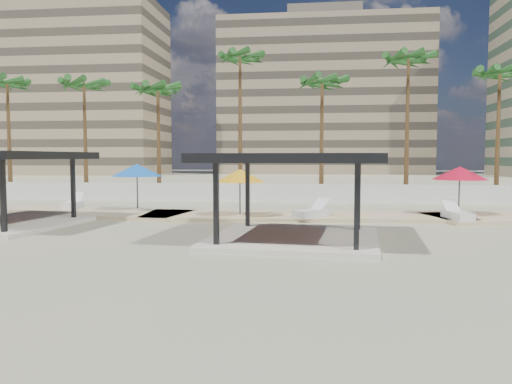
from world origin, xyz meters
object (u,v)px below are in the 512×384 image
at_px(pavilion_central, 294,189).
at_px(lounger_c, 457,215).
at_px(lounger_b, 312,213).
at_px(umbrella_c, 460,173).
at_px(lounger_a, 73,204).

height_order(pavilion_central, lounger_c, pavilion_central).
bearing_deg(pavilion_central, lounger_c, 44.47).
bearing_deg(lounger_b, lounger_c, -55.71).
bearing_deg(lounger_b, pavilion_central, -151.52).
bearing_deg(umbrella_c, pavilion_central, -135.76).
xyz_separation_m(pavilion_central, lounger_c, (7.26, 5.88, -1.50)).
distance_m(pavilion_central, lounger_c, 9.46).
bearing_deg(lounger_a, lounger_c, -110.83).
relative_size(umbrella_c, lounger_c, 1.56).
bearing_deg(lounger_c, lounger_b, 80.97).
distance_m(lounger_b, lounger_c, 6.67).
height_order(lounger_b, lounger_c, lounger_b).
relative_size(lounger_b, lounger_c, 0.98).
relative_size(pavilion_central, umbrella_c, 1.90).
relative_size(pavilion_central, lounger_a, 3.02).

